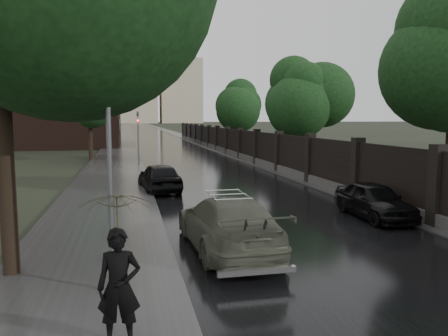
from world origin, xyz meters
TOP-DOWN VIEW (x-y plane):
  - ground at (0.00, 0.00)m, footprint 800.00×800.00m
  - road at (0.00, 190.00)m, footprint 8.00×420.00m
  - sidewalk_left at (-6.00, 190.00)m, footprint 4.00×420.00m
  - verge_right at (5.50, 190.00)m, footprint 3.00×420.00m
  - fence_right at (4.60, 32.01)m, footprint 0.45×75.72m
  - tree_left_far at (-8.00, 30.00)m, footprint 4.25×4.25m
  - tree_right_b at (7.50, 22.00)m, footprint 4.08×4.08m
  - tree_right_c at (7.50, 40.00)m, footprint 4.08×4.08m
  - lamp_post at (-5.40, 1.50)m, footprint 0.25×0.12m
  - traffic_light at (-4.30, 24.99)m, footprint 0.16×0.32m
  - brick_building at (-18.00, 52.00)m, footprint 24.00×18.00m
  - stalinist_tower at (0.00, 300.00)m, footprint 92.00×30.00m
  - volga_sedan at (-2.49, 4.16)m, footprint 2.27×5.11m
  - hatchback_left at (-3.60, 13.98)m, footprint 2.10×4.26m
  - car_right_near at (3.39, 6.64)m, footprint 1.58×3.80m
  - pedestrian_umbrella at (-5.23, -0.61)m, footprint 1.14×1.16m

SIDE VIEW (x-z plane):
  - ground at x=0.00m, z-range 0.00..0.00m
  - road at x=0.00m, z-range 0.00..0.02m
  - verge_right at x=5.50m, z-range 0.00..0.08m
  - sidewalk_left at x=-6.00m, z-range 0.00..0.16m
  - car_right_near at x=3.39m, z-range 0.00..1.29m
  - hatchback_left at x=-3.60m, z-range 0.00..1.40m
  - volga_sedan at x=-2.49m, z-range 0.00..1.46m
  - fence_right at x=4.60m, z-range -0.34..2.36m
  - pedestrian_umbrella at x=-5.23m, z-range 0.62..3.38m
  - traffic_light at x=-4.30m, z-range 0.40..4.40m
  - lamp_post at x=-5.40m, z-range 0.12..5.23m
  - tree_right_b at x=7.50m, z-range 1.44..8.46m
  - tree_right_c at x=7.50m, z-range 1.44..8.46m
  - tree_left_far at x=-8.00m, z-range 1.55..8.94m
  - brick_building at x=-18.00m, z-range 0.00..20.00m
  - stalinist_tower at x=0.00m, z-range -41.12..117.88m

